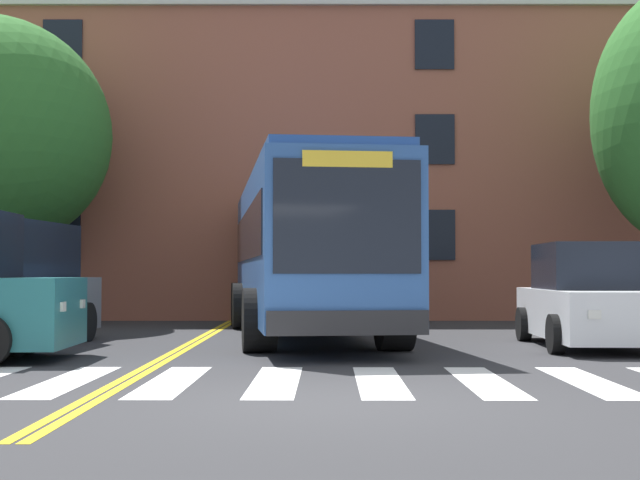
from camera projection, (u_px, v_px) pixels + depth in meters
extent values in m
plane|color=#303033|center=(331.00, 402.00, 9.26)|extent=(120.00, 120.00, 0.00)
cube|color=white|center=(65.00, 381.00, 10.98)|extent=(0.60, 3.25, 0.01)
cube|color=white|center=(169.00, 381.00, 10.97)|extent=(0.60, 3.25, 0.01)
cube|color=white|center=(273.00, 381.00, 10.96)|extent=(0.60, 3.25, 0.01)
cube|color=white|center=(377.00, 381.00, 10.95)|extent=(0.60, 3.25, 0.01)
cube|color=white|center=(481.00, 381.00, 10.95)|extent=(0.60, 3.25, 0.01)
cube|color=white|center=(586.00, 381.00, 10.94)|extent=(0.60, 3.25, 0.01)
cube|color=gold|center=(229.00, 320.00, 24.94)|extent=(0.12, 36.00, 0.01)
cube|color=gold|center=(234.00, 320.00, 24.94)|extent=(0.12, 36.00, 0.01)
cube|color=#2D5699|center=(302.00, 249.00, 18.73)|extent=(3.86, 11.82, 2.79)
cube|color=black|center=(359.00, 236.00, 18.89)|extent=(1.36, 10.60, 1.01)
cube|color=black|center=(244.00, 236.00, 18.58)|extent=(1.36, 10.60, 1.01)
cube|color=black|center=(345.00, 216.00, 12.98)|extent=(2.17, 0.30, 1.68)
cube|color=yellow|center=(345.00, 159.00, 13.00)|extent=(1.33, 0.20, 0.24)
cube|color=#232326|center=(345.00, 323.00, 12.89)|extent=(2.37, 0.40, 0.36)
cube|color=#294E89|center=(302.00, 179.00, 18.78)|extent=(3.65, 11.34, 0.16)
cylinder|color=black|center=(392.00, 319.00, 15.26)|extent=(0.69, 1.15, 1.08)
cylinder|color=black|center=(257.00, 320.00, 14.97)|extent=(0.69, 1.15, 1.08)
cylinder|color=black|center=(338.00, 306.00, 21.42)|extent=(0.69, 1.15, 1.08)
cylinder|color=black|center=(242.00, 306.00, 21.12)|extent=(0.69, 1.15, 1.08)
cylinder|color=black|center=(332.00, 304.00, 22.51)|extent=(0.69, 1.15, 1.08)
cylinder|color=black|center=(240.00, 304.00, 22.21)|extent=(0.69, 1.15, 1.08)
cylinder|color=black|center=(9.00, 333.00, 14.07)|extent=(0.29, 0.78, 0.76)
cylinder|color=black|center=(82.00, 322.00, 17.28)|extent=(0.29, 0.78, 0.76)
cube|color=white|center=(589.00, 313.00, 16.02)|extent=(2.06, 4.62, 0.85)
cube|color=black|center=(587.00, 266.00, 16.19)|extent=(1.78, 2.25, 0.84)
cube|color=white|center=(592.00, 314.00, 13.76)|extent=(0.20, 0.05, 0.14)
cylinder|color=black|center=(553.00, 334.00, 14.64)|extent=(0.25, 0.67, 0.66)
cylinder|color=black|center=(620.00, 324.00, 17.38)|extent=(0.25, 0.67, 0.66)
cylinder|color=black|center=(521.00, 324.00, 17.45)|extent=(0.25, 0.67, 0.66)
cube|color=tan|center=(289.00, 298.00, 26.98)|extent=(2.27, 4.37, 0.82)
cube|color=black|center=(289.00, 270.00, 27.05)|extent=(1.85, 2.49, 0.84)
cube|color=white|center=(295.00, 297.00, 24.82)|extent=(0.20, 0.07, 0.14)
cube|color=white|center=(258.00, 297.00, 24.96)|extent=(0.20, 0.07, 0.14)
cylinder|color=black|center=(312.00, 309.00, 25.57)|extent=(0.30, 0.62, 0.60)
cylinder|color=black|center=(252.00, 308.00, 25.80)|extent=(0.30, 0.62, 0.60)
cylinder|color=black|center=(323.00, 305.00, 28.13)|extent=(0.30, 0.62, 0.60)
cylinder|color=black|center=(269.00, 305.00, 28.36)|extent=(0.30, 0.62, 0.60)
cube|color=white|center=(80.00, 304.00, 14.25)|extent=(0.05, 0.20, 0.14)
cube|color=white|center=(60.00, 307.00, 13.06)|extent=(0.05, 0.20, 0.14)
cylinder|color=black|center=(25.00, 331.00, 14.63)|extent=(0.77, 0.24, 0.76)
cube|color=#9E5642|center=(256.00, 167.00, 28.82)|extent=(39.08, 7.98, 9.54)
cube|color=black|center=(58.00, 235.00, 24.70)|extent=(1.10, 0.06, 1.40)
cube|color=black|center=(433.00, 235.00, 24.73)|extent=(1.10, 0.06, 1.40)
cube|color=black|center=(59.00, 139.00, 24.80)|extent=(1.10, 0.06, 1.40)
cube|color=black|center=(432.00, 139.00, 24.83)|extent=(1.10, 0.06, 1.40)
cube|color=black|center=(60.00, 44.00, 24.89)|extent=(1.10, 0.06, 1.40)
cube|color=black|center=(432.00, 45.00, 24.92)|extent=(1.10, 0.06, 1.40)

